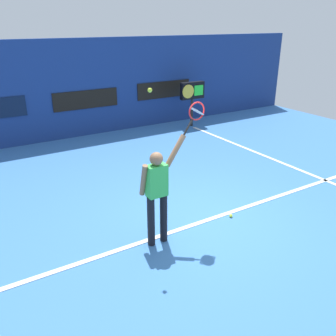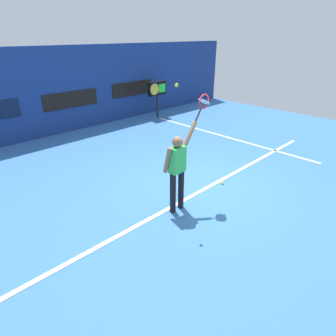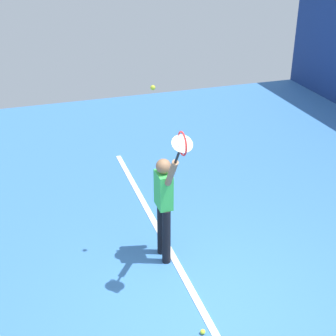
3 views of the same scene
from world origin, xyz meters
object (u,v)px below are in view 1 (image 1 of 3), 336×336
tennis_racket (196,113)px  tennis_ball (150,90)px  spare_ball (231,216)px  tennis_player (157,191)px  scoreboard_clock (192,92)px

tennis_racket → tennis_ball: tennis_ball is taller
spare_ball → tennis_player: bearing=179.4°
tennis_player → spare_ball: size_ratio=28.18×
tennis_player → scoreboard_clock: (4.87, 5.92, 0.23)m
spare_ball → scoreboard_clock: bearing=61.7°
spare_ball → tennis_ball: bearing=-177.4°
tennis_ball → spare_ball: (1.83, 0.08, -2.67)m
scoreboard_clock → spare_ball: 6.86m
tennis_player → spare_ball: tennis_player is taller
scoreboard_clock → spare_ball: bearing=-118.3°
tennis_ball → spare_ball: bearing=2.6°
tennis_racket → tennis_player: bearing=179.7°
tennis_racket → scoreboard_clock: size_ratio=0.37×
tennis_racket → scoreboard_clock: bearing=55.1°
tennis_racket → scoreboard_clock: 7.29m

